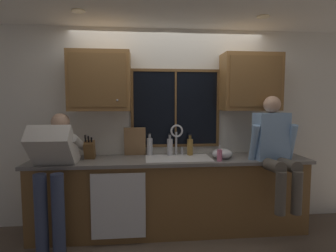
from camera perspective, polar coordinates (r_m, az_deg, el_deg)
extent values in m
cube|color=silver|center=(3.66, -0.02, -0.17)|extent=(5.70, 0.12, 2.55)
cylinder|color=#FFEAB2|center=(3.18, -18.25, 21.90)|extent=(0.14, 0.14, 0.01)
cylinder|color=#FFEAB2|center=(3.39, 19.30, 20.80)|extent=(0.14, 0.14, 0.01)
cube|color=black|center=(3.59, 1.59, 3.72)|extent=(1.10, 0.02, 0.95)
cube|color=brown|center=(3.60, 1.63, 11.57)|extent=(1.17, 0.02, 0.04)
cube|color=brown|center=(3.63, 1.59, -4.09)|extent=(1.17, 0.02, 0.04)
cube|color=brown|center=(3.56, -7.52, 3.66)|extent=(0.04, 0.02, 0.95)
cube|color=brown|center=(3.69, 10.40, 3.67)|extent=(0.03, 0.02, 0.95)
cube|color=brown|center=(3.58, 1.62, 3.71)|extent=(0.02, 0.02, 0.95)
cube|color=brown|center=(3.50, 0.54, -14.45)|extent=(3.30, 0.58, 0.88)
cube|color=slate|center=(3.36, 0.59, -7.14)|extent=(3.36, 0.62, 0.04)
cube|color=white|center=(3.19, -10.34, -16.18)|extent=(0.60, 0.02, 0.74)
cube|color=olive|center=(3.45, -14.08, 9.08)|extent=(0.74, 0.33, 0.72)
cube|color=brown|center=(3.29, -14.53, 9.28)|extent=(0.66, 0.01, 0.62)
sphere|color=#B2B2B7|center=(3.24, -10.58, 5.34)|extent=(0.02, 0.02, 0.02)
cube|color=olive|center=(3.69, 16.89, 8.75)|extent=(0.74, 0.33, 0.72)
cube|color=brown|center=(3.53, 17.95, 8.89)|extent=(0.66, 0.01, 0.62)
sphere|color=#B2B2B7|center=(3.61, 21.14, 5.05)|extent=(0.02, 0.02, 0.02)
cube|color=silver|center=(3.37, 2.18, -6.90)|extent=(0.80, 0.46, 0.02)
cube|color=beige|center=(3.38, -1.23, -8.63)|extent=(0.36, 0.42, 0.20)
cube|color=beige|center=(3.43, 5.53, -8.44)|extent=(0.36, 0.42, 0.20)
cube|color=silver|center=(3.40, 2.17, -8.55)|extent=(0.04, 0.42, 0.20)
cylinder|color=silver|center=(3.56, 1.72, -3.65)|extent=(0.03, 0.03, 0.30)
torus|color=silver|center=(3.48, 1.85, -1.03)|extent=(0.16, 0.02, 0.16)
cylinder|color=silver|center=(3.59, 2.99, -5.21)|extent=(0.03, 0.03, 0.09)
cylinder|color=#384260|center=(3.22, -25.01, -16.73)|extent=(0.13, 0.13, 0.88)
cylinder|color=#384260|center=(3.17, -21.98, -16.98)|extent=(0.13, 0.13, 0.88)
cube|color=beige|center=(3.20, -22.80, -4.68)|extent=(0.44, 0.56, 0.57)
sphere|color=tan|center=(3.43, -21.61, 0.77)|extent=(0.21, 0.21, 0.21)
cylinder|color=beige|center=(3.43, -25.45, -3.30)|extent=(0.09, 0.52, 0.26)
cylinder|color=beige|center=(3.31, -18.26, -3.36)|extent=(0.09, 0.52, 0.26)
cylinder|color=#595147|center=(3.30, 20.86, -7.68)|extent=(0.14, 0.43, 0.16)
cylinder|color=#595147|center=(3.38, 23.62, -7.46)|extent=(0.14, 0.43, 0.16)
cylinder|color=#595147|center=(3.18, 22.51, -12.89)|extent=(0.11, 0.11, 0.46)
cylinder|color=#595147|center=(3.26, 25.37, -12.52)|extent=(0.11, 0.11, 0.46)
cube|color=#8CB2DB|center=(3.48, 20.76, -2.01)|extent=(0.42, 0.25, 0.56)
sphere|color=tan|center=(3.46, 20.95, 4.25)|extent=(0.20, 0.20, 0.20)
cylinder|color=#8CB2DB|center=(3.35, 17.56, -3.56)|extent=(0.08, 0.20, 0.47)
cylinder|color=#8CB2DB|center=(3.56, 24.40, -3.29)|extent=(0.08, 0.20, 0.47)
cube|color=brown|center=(3.44, -16.09, -4.92)|extent=(0.12, 0.18, 0.25)
cylinder|color=black|center=(3.37, -16.92, -2.53)|extent=(0.02, 0.05, 0.09)
cylinder|color=black|center=(3.36, -16.33, -2.65)|extent=(0.02, 0.04, 0.08)
cylinder|color=black|center=(3.36, -15.73, -2.76)|extent=(0.02, 0.04, 0.06)
cube|color=#997047|center=(3.52, -6.96, -3.25)|extent=(0.27, 0.10, 0.37)
ellipsoid|color=silver|center=(3.42, 11.28, -5.71)|extent=(0.25, 0.25, 0.12)
cylinder|color=pink|center=(3.25, 10.73, -6.05)|extent=(0.06, 0.06, 0.14)
cylinder|color=silver|center=(3.24, 10.76, -4.50)|extent=(0.02, 0.02, 0.04)
cylinder|color=silver|center=(3.21, 10.86, -4.09)|extent=(0.01, 0.04, 0.01)
cylinder|color=olive|center=(3.55, 4.63, -4.44)|extent=(0.08, 0.08, 0.21)
cylinder|color=brown|center=(3.53, 4.65, -2.35)|extent=(0.03, 0.03, 0.05)
cylinder|color=black|center=(3.52, 4.65, -1.83)|extent=(0.04, 0.04, 0.01)
cylinder|color=#B7B7BC|center=(3.54, -3.87, -4.35)|extent=(0.07, 0.07, 0.22)
cylinder|color=#929296|center=(3.52, -3.88, -2.15)|extent=(0.03, 0.03, 0.06)
cylinder|color=black|center=(3.52, -3.88, -1.60)|extent=(0.04, 0.04, 0.01)
cylinder|color=#B7B7BC|center=(3.52, 0.39, -4.46)|extent=(0.07, 0.07, 0.21)
cylinder|color=#929296|center=(3.50, 0.39, -2.29)|extent=(0.03, 0.03, 0.05)
cylinder|color=black|center=(3.49, 0.40, -1.76)|extent=(0.04, 0.04, 0.01)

